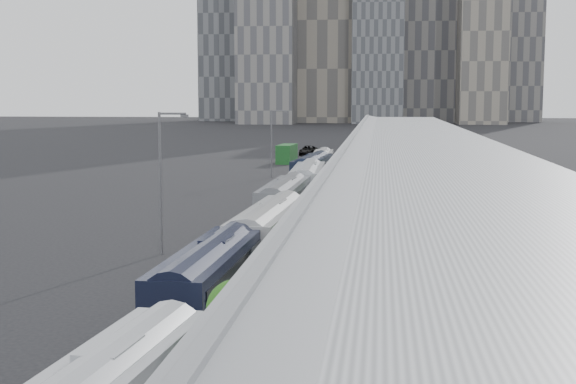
% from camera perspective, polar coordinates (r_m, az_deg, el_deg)
% --- Properties ---
extents(sidewalk, '(10.00, 170.00, 0.12)m').
position_cam_1_polar(sidewalk, '(69.74, 6.17, -1.84)').
color(sidewalk, gray).
rests_on(sidewalk, ground).
extents(lane_line, '(0.12, 160.00, 0.02)m').
position_cam_1_polar(lane_line, '(70.60, -2.39, -1.75)').
color(lane_line, gold).
rests_on(lane_line, ground).
extents(depot, '(12.45, 160.40, 7.20)m').
position_cam_1_polar(depot, '(69.40, 9.50, 0.93)').
color(depot, gray).
rests_on(depot, ground).
extents(bus_1, '(3.06, 13.21, 3.84)m').
position_cam_1_polar(bus_1, '(37.30, -5.53, -6.98)').
color(bus_1, black).
rests_on(bus_1, ground).
extents(bus_2, '(3.45, 13.81, 4.00)m').
position_cam_1_polar(bus_2, '(49.11, -1.32, -3.52)').
color(bus_2, '#B3B4B6').
rests_on(bus_2, ground).
extents(bus_3, '(3.10, 13.43, 3.91)m').
position_cam_1_polar(bus_3, '(64.26, -0.25, -1.11)').
color(bus_3, slate).
rests_on(bus_3, ground).
extents(bus_4, '(3.25, 13.97, 4.06)m').
position_cam_1_polar(bus_4, '(77.54, 1.41, 0.29)').
color(bus_4, silver).
rests_on(bus_4, ground).
extents(bus_5, '(3.76, 13.86, 4.00)m').
position_cam_1_polar(bus_5, '(90.56, 1.74, 1.21)').
color(bus_5, black).
rests_on(bus_5, ground).
extents(bus_6, '(2.75, 12.14, 3.53)m').
position_cam_1_polar(bus_6, '(105.47, 2.47, 1.89)').
color(bus_6, silver).
rests_on(bus_6, ground).
extents(tree_0, '(2.55, 2.55, 5.13)m').
position_cam_1_polar(tree_0, '(25.59, -2.43, -8.23)').
color(tree_0, black).
rests_on(tree_0, ground).
extents(tree_1, '(2.61, 2.61, 4.33)m').
position_cam_1_polar(tree_1, '(47.51, 1.60, -2.25)').
color(tree_1, black).
rests_on(tree_1, ground).
extents(tree_2, '(2.26, 2.26, 4.12)m').
position_cam_1_polar(tree_2, '(73.06, 3.61, 0.88)').
color(tree_2, black).
rests_on(tree_2, ground).
extents(tree_3, '(1.92, 1.92, 4.41)m').
position_cam_1_polar(tree_3, '(95.15, 4.41, 2.51)').
color(tree_3, black).
rests_on(tree_3, ground).
extents(street_lamp_near, '(2.04, 0.22, 9.49)m').
position_cam_1_polar(street_lamp_near, '(53.58, -8.88, 1.31)').
color(street_lamp_near, '#59595E').
rests_on(street_lamp_near, ground).
extents(street_lamp_far, '(2.04, 0.22, 8.79)m').
position_cam_1_polar(street_lamp_far, '(104.27, -1.08, 3.82)').
color(street_lamp_far, '#59595E').
rests_on(street_lamp_far, ground).
extents(shipping_container, '(2.86, 6.50, 2.96)m').
position_cam_1_polar(shipping_container, '(127.29, -0.09, 2.73)').
color(shipping_container, '#164A1D').
rests_on(shipping_container, ground).
extents(suv, '(3.18, 6.33, 1.72)m').
position_cam_1_polar(suv, '(144.69, 1.46, 2.97)').
color(suv, black).
rests_on(suv, ground).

